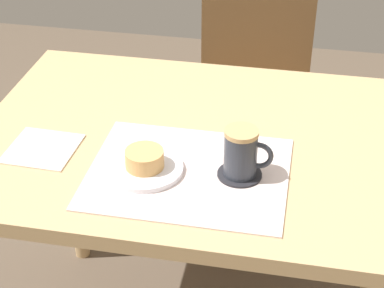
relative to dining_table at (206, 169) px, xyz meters
name	(u,v)px	position (x,y,z in m)	size (l,w,h in m)	color
dining_table	(206,169)	(0.00, 0.00, 0.00)	(1.08, 0.76, 0.75)	tan
wooden_chair	(254,91)	(0.05, 0.72, -0.17)	(0.46, 0.46, 0.90)	brown
placemat	(188,173)	(-0.01, -0.15, 0.09)	(0.42, 0.34, 0.00)	silver
pastry_plate	(145,169)	(-0.10, -0.16, 0.10)	(0.16, 0.16, 0.01)	white
pastry	(145,159)	(-0.10, -0.16, 0.13)	(0.08, 0.08, 0.04)	#E0A860
coffee_coaster	(240,174)	(0.10, -0.14, 0.10)	(0.10, 0.10, 0.01)	#232328
coffee_mug	(242,153)	(0.10, -0.14, 0.15)	(0.10, 0.07, 0.11)	#2D333D
paper_napkin	(42,149)	(-0.35, -0.12, 0.09)	(0.15, 0.15, 0.00)	silver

